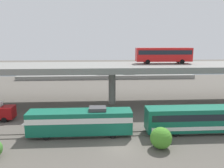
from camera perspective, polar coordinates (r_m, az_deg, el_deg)
ground_plane at (r=29.20m, az=2.48°, el=-16.09°), size 260.00×260.00×0.00m
rail_strip_near at (r=32.12m, az=1.87°, el=-13.32°), size 110.00×0.12×0.12m
rail_strip_far at (r=33.41m, az=1.64°, el=-12.31°), size 110.00×0.12×0.12m
train_locomotive at (r=32.03m, az=-9.56°, el=-9.42°), size 15.60×3.04×4.18m
train_coach_lead at (r=36.63m, az=26.66°, el=-7.87°), size 22.68×3.04×3.86m
highway_overpass at (r=46.25m, az=0.02°, el=4.16°), size 96.00×12.94×8.48m
transit_bus_on_overpass at (r=49.24m, az=13.23°, el=7.56°), size 12.00×2.68×3.40m
pier_parking_lot at (r=81.85m, az=-1.46°, el=2.22°), size 62.72×10.85×1.39m
parked_car_0 at (r=85.31m, az=-15.81°, el=3.16°), size 4.12×1.92×1.50m
parked_car_1 at (r=85.38m, az=6.56°, el=3.52°), size 4.60×1.89×1.50m
parked_car_2 at (r=83.48m, az=-3.85°, el=3.39°), size 4.30×1.88×1.50m
parked_car_3 at (r=85.12m, az=14.97°, el=3.19°), size 4.27×1.86×1.50m
parked_car_4 at (r=83.53m, az=-12.59°, el=3.15°), size 4.36×1.84×1.50m
parked_car_5 at (r=79.04m, az=-2.37°, el=2.97°), size 4.35×1.92×1.50m
parked_car_6 at (r=80.02m, az=4.52°, el=3.05°), size 4.18×1.87×1.50m
parked_car_7 at (r=86.17m, az=12.40°, el=3.40°), size 4.14×1.98×1.50m
harbor_water at (r=104.71m, az=-1.90°, el=3.79°), size 140.00×36.00×0.01m
shrub_right at (r=29.06m, az=12.58°, el=-13.50°), size 2.74×2.74×2.74m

